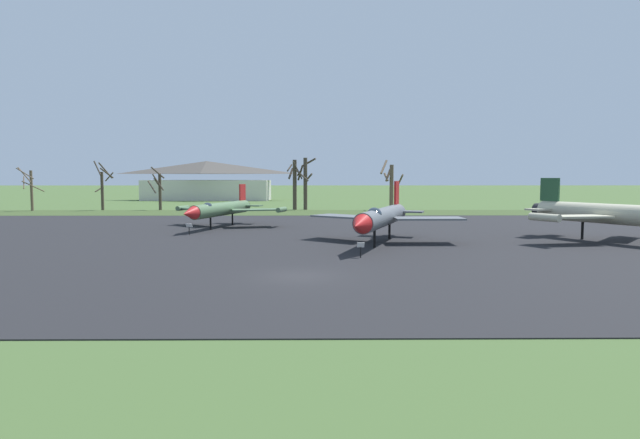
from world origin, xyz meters
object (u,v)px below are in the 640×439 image
Objects in this scene: jet_fighter_front_left at (221,209)px; info_placard_front_left at (189,228)px; info_placard_front_right at (361,249)px; jet_fighter_rear_center at (626,214)px; jet_fighter_front_right at (381,217)px; visitor_building at (207,181)px.

jet_fighter_front_left is 13.45× the size of info_placard_front_left.
jet_fighter_rear_center reaches higher than info_placard_front_right.
jet_fighter_rear_center reaches higher than jet_fighter_front_right.
jet_fighter_front_left is at bearing 137.42° from jet_fighter_front_right.
visitor_building is at bearing 107.19° from info_placard_front_right.
jet_fighter_front_left reaches higher than info_placard_front_right.
info_placard_front_left reaches higher than info_placard_front_right.
jet_fighter_front_right is at bearing -22.85° from info_placard_front_left.
info_placard_front_left is at bearing -80.10° from visitor_building.
info_placard_front_left is (-1.70, -6.60, -1.30)m from jet_fighter_front_left.
jet_fighter_front_right is at bearing -42.58° from jet_fighter_front_left.
visitor_building is (-14.50, 66.70, 2.34)m from jet_fighter_front_left.
info_placard_front_right is (12.51, -20.60, -1.34)m from jet_fighter_front_left.
info_placard_front_right is (14.21, -14.00, -0.04)m from info_placard_front_left.
visitor_building is (-27.01, 87.30, 3.67)m from info_placard_front_right.
visitor_building is (-12.80, 73.29, 3.63)m from info_placard_front_left.
jet_fighter_rear_center is (21.00, 6.87, 1.71)m from info_placard_front_right.
info_placard_front_left is 0.07× the size of jet_fighter_front_right.
jet_fighter_front_left is at bearing -77.74° from visitor_building.
jet_fighter_front_left is 13.65× the size of info_placard_front_right.
visitor_building reaches higher than info_placard_front_right.
jet_fighter_front_left is at bearing 157.71° from jet_fighter_rear_center.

